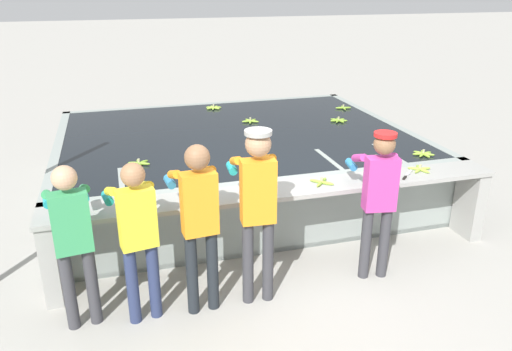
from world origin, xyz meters
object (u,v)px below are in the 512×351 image
object	(u,v)px
worker_3	(257,199)
banana_bunch_floating_5	(343,108)
worker_1	(137,229)
banana_bunch_floating_6	(250,121)
knife_0	(406,176)
banana_bunch_floating_0	(139,163)
banana_bunch_floating_2	(423,154)
worker_0	(72,233)
banana_bunch_ledge_0	(322,182)
banana_bunch_ledge_1	(420,169)
worker_2	(199,214)
worker_4	(379,192)
banana_bunch_floating_1	(339,120)
banana_bunch_floating_4	(376,159)
banana_bunch_floating_3	(214,108)

from	to	relation	value
worker_3	banana_bunch_floating_5	bearing A→B (deg)	54.31
worker_1	banana_bunch_floating_6	distance (m)	3.80
banana_bunch_floating_6	knife_0	world-z (taller)	banana_bunch_floating_6
banana_bunch_floating_0	banana_bunch_floating_2	xyz separation A→B (m)	(3.52, -0.65, -0.00)
worker_0	knife_0	distance (m)	3.60
banana_bunch_ledge_0	banana_bunch_ledge_1	bearing A→B (deg)	2.41
worker_1	knife_0	xyz separation A→B (m)	(3.02, 0.50, -0.01)
worker_2	banana_bunch_floating_5	bearing A→B (deg)	49.01
banana_bunch_floating_6	worker_0	bearing A→B (deg)	-128.10
worker_4	banana_bunch_ledge_1	bearing A→B (deg)	33.34
banana_bunch_floating_1	banana_bunch_floating_6	distance (m)	1.40
worker_3	banana_bunch_floating_2	distance (m)	2.78
banana_bunch_floating_6	knife_0	distance (m)	2.96
banana_bunch_floating_0	worker_0	bearing A→B (deg)	-111.98
worker_0	banana_bunch_floating_2	distance (m)	4.32
worker_0	banana_bunch_floating_4	size ratio (longest dim) A/B	6.37
banana_bunch_floating_1	banana_bunch_floating_2	distance (m)	1.84
banana_bunch_floating_6	knife_0	xyz separation A→B (m)	(1.07, -2.76, -0.01)
worker_0	worker_3	xyz separation A→B (m)	(1.66, -0.08, 0.15)
worker_4	banana_bunch_floating_5	bearing A→B (deg)	69.81
worker_1	banana_bunch_floating_6	world-z (taller)	worker_1
banana_bunch_floating_2	banana_bunch_ledge_1	world-z (taller)	banana_bunch_ledge_1
worker_3	worker_4	size ratio (longest dim) A/B	1.09
banana_bunch_floating_1	banana_bunch_floating_4	bearing A→B (deg)	-100.76
banana_bunch_floating_6	banana_bunch_ledge_0	size ratio (longest dim) A/B	1.22
worker_4	banana_bunch_ledge_0	distance (m)	0.66
banana_bunch_floating_0	banana_bunch_floating_1	distance (m)	3.38
worker_3	banana_bunch_floating_4	distance (m)	2.16
worker_0	banana_bunch_ledge_1	xyz separation A→B (m)	(3.83, 0.56, -0.01)
banana_bunch_floating_6	banana_bunch_floating_0	bearing A→B (deg)	-140.44
worker_4	banana_bunch_floating_0	size ratio (longest dim) A/B	5.73
banana_bunch_ledge_1	knife_0	xyz separation A→B (m)	(-0.26, -0.12, -0.01)
worker_4	banana_bunch_floating_1	size ratio (longest dim) A/B	5.75
worker_3	banana_bunch_ledge_0	bearing A→B (deg)	32.88
worker_0	worker_3	distance (m)	1.67
worker_3	banana_bunch_floating_3	distance (m)	4.34
worker_0	banana_bunch_floating_0	bearing A→B (deg)	68.02
worker_1	worker_4	bearing A→B (deg)	1.34
worker_2	worker_3	distance (m)	0.56
worker_0	worker_1	distance (m)	0.55
worker_4	banana_bunch_floating_6	size ratio (longest dim) A/B	5.82
worker_4	banana_bunch_ledge_1	xyz separation A→B (m)	(0.86, 0.57, -0.05)
banana_bunch_floating_1	banana_bunch_floating_4	world-z (taller)	same
banana_bunch_floating_0	knife_0	distance (m)	3.15
banana_bunch_ledge_0	worker_2	bearing A→B (deg)	-158.11
banana_bunch_floating_4	knife_0	world-z (taller)	banana_bunch_floating_4
worker_0	banana_bunch_floating_5	xyz separation A→B (m)	(4.30, 3.59, -0.01)
banana_bunch_floating_5	banana_bunch_floating_6	distance (m)	1.83
worker_4	knife_0	size ratio (longest dim) A/B	5.90
worker_2	banana_bunch_ledge_1	distance (m)	2.80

